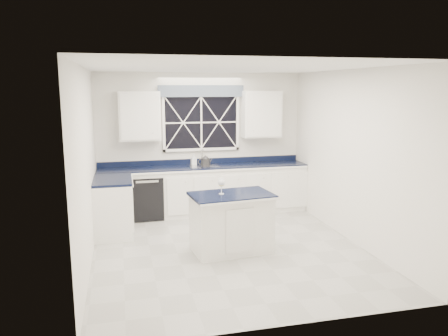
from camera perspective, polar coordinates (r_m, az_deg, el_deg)
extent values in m
plane|color=#A5A5A0|center=(6.75, 0.61, -10.52)|extent=(4.50, 4.50, 0.00)
cube|color=white|center=(8.57, -3.02, 3.31)|extent=(4.00, 0.10, 2.70)
cube|color=white|center=(8.44, -2.59, -3.01)|extent=(3.98, 0.60, 0.90)
cube|color=white|center=(7.53, -14.28, -5.01)|extent=(0.60, 1.00, 0.90)
cube|color=black|center=(8.34, -2.62, 0.13)|extent=(3.98, 0.64, 0.04)
cube|color=black|center=(8.32, -10.06, -3.64)|extent=(0.60, 0.58, 0.82)
cube|color=black|center=(8.50, -3.01, 5.96)|extent=(1.40, 0.02, 1.00)
cube|color=slate|center=(8.41, -2.97, 10.01)|extent=(1.65, 0.04, 0.22)
cube|color=white|center=(8.22, -10.98, 6.68)|extent=(0.75, 0.34, 0.90)
cube|color=white|center=(8.64, 4.89, 7.01)|extent=(0.75, 0.34, 0.90)
cylinder|color=#B4B4B7|center=(8.55, -2.90, 0.65)|extent=(0.05, 0.05, 0.04)
cylinder|color=#B4B4B7|center=(8.53, -2.90, 1.58)|extent=(0.02, 0.02, 0.28)
cylinder|color=#B4B4B7|center=(8.42, -2.80, 2.36)|extent=(0.02, 0.18, 0.02)
cube|color=white|center=(6.54, 0.98, -7.30)|extent=(1.19, 0.78, 0.84)
cube|color=black|center=(6.42, 0.99, -3.55)|extent=(1.25, 0.84, 0.04)
cube|color=#AFAEAA|center=(7.52, 1.71, -8.23)|extent=(1.15, 0.75, 0.01)
cube|color=black|center=(7.52, 1.71, -8.15)|extent=(1.02, 0.62, 0.01)
cylinder|color=#2E2E30|center=(8.36, -2.42, 0.78)|extent=(0.18, 0.18, 0.14)
cone|color=#2E2E30|center=(8.34, -2.43, 1.47)|extent=(0.15, 0.15, 0.06)
torus|color=#2E2E30|center=(8.34, -3.03, 0.82)|extent=(0.12, 0.02, 0.12)
cylinder|color=#2E2E30|center=(8.38, -1.75, 0.95)|extent=(0.07, 0.02, 0.09)
cylinder|color=white|center=(6.40, -0.34, -3.39)|extent=(0.08, 0.08, 0.01)
cylinder|color=white|center=(6.38, -0.34, -2.81)|extent=(0.01, 0.01, 0.13)
ellipsoid|color=white|center=(6.36, -0.34, -1.89)|extent=(0.10, 0.10, 0.13)
cylinder|color=#DFD476|center=(6.36, -0.34, -2.09)|extent=(0.08, 0.08, 0.05)
imported|color=silver|center=(8.48, -3.98, 1.15)|extent=(0.11, 0.11, 0.21)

